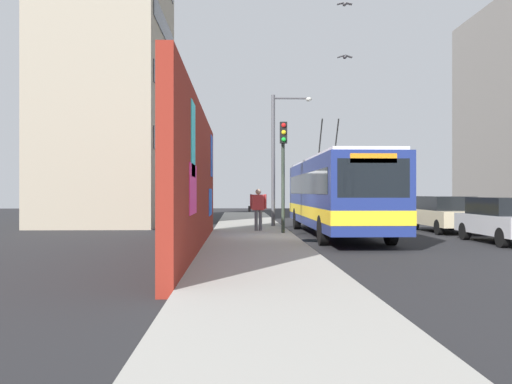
# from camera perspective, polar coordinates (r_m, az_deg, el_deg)

# --- Properties ---
(ground_plane) EXTENTS (80.00, 80.00, 0.00)m
(ground_plane) POSITION_cam_1_polar(r_m,az_deg,el_deg) (20.18, 4.21, -5.03)
(ground_plane) COLOR #232326
(sidewalk_slab) EXTENTS (48.00, 3.20, 0.15)m
(sidewalk_slab) POSITION_cam_1_polar(r_m,az_deg,el_deg) (20.07, -0.35, -4.84)
(sidewalk_slab) COLOR #9E9B93
(sidewalk_slab) RESTS_ON ground_plane
(graffiti_wall) EXTENTS (14.40, 0.32, 4.26)m
(graffiti_wall) POSITION_cam_1_polar(r_m,az_deg,el_deg) (16.25, -6.16, 1.29)
(graffiti_wall) COLOR maroon
(graffiti_wall) RESTS_ON ground_plane
(building_far_left) EXTENTS (9.22, 6.08, 21.91)m
(building_far_left) POSITION_cam_1_polar(r_m,az_deg,el_deg) (32.28, -15.09, 16.52)
(building_far_left) COLOR #9E937F
(building_far_left) RESTS_ON ground_plane
(city_bus) EXTENTS (12.40, 2.54, 4.90)m
(city_bus) POSITION_cam_1_polar(r_m,az_deg,el_deg) (22.26, 8.29, -0.07)
(city_bus) COLOR navy
(city_bus) RESTS_ON ground_plane
(parked_car_silver) EXTENTS (4.34, 1.76, 1.58)m
(parked_car_silver) POSITION_cam_1_polar(r_m,az_deg,el_deg) (20.63, 24.44, -2.60)
(parked_car_silver) COLOR #B7B7BC
(parked_car_silver) RESTS_ON ground_plane
(parked_car_champagne) EXTENTS (4.64, 1.94, 1.58)m
(parked_car_champagne) POSITION_cam_1_polar(r_m,az_deg,el_deg) (25.48, 19.13, -2.10)
(parked_car_champagne) COLOR #C6B793
(parked_car_champagne) RESTS_ON ground_plane
(pedestrian_midblock) EXTENTS (0.23, 0.77, 1.74)m
(pedestrian_midblock) POSITION_cam_1_polar(r_m,az_deg,el_deg) (22.87, 0.22, -1.47)
(pedestrian_midblock) COLOR #595960
(pedestrian_midblock) RESTS_ON sidewalk_slab
(traffic_light) EXTENTS (0.49, 0.28, 4.40)m
(traffic_light) POSITION_cam_1_polar(r_m,az_deg,el_deg) (21.61, 2.86, 3.53)
(traffic_light) COLOR #2D382D
(traffic_light) RESTS_ON sidewalk_slab
(street_lamp) EXTENTS (0.44, 1.95, 6.27)m
(street_lamp) POSITION_cam_1_polar(r_m,az_deg,el_deg) (26.23, 2.31, 4.41)
(street_lamp) COLOR #4C4C51
(street_lamp) RESTS_ON sidewalk_slab
(flying_pigeons) EXTENTS (5.52, 2.68, 2.70)m
(flying_pigeons) POSITION_cam_1_polar(r_m,az_deg,el_deg) (19.60, 7.30, 18.77)
(flying_pigeons) COLOR slate
(curbside_puddle) EXTENTS (1.21, 1.21, 0.00)m
(curbside_puddle) POSITION_cam_1_polar(r_m,az_deg,el_deg) (20.02, 6.00, -5.06)
(curbside_puddle) COLOR black
(curbside_puddle) RESTS_ON ground_plane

